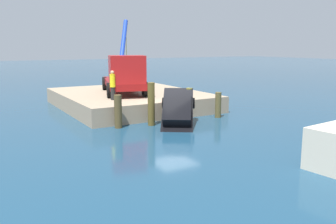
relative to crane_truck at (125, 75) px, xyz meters
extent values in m
plane|color=navy|center=(5.30, 0.82, -2.45)|extent=(200.00, 200.00, 0.00)
cube|color=gray|center=(-1.07, 0.82, -1.89)|extent=(11.29, 9.54, 1.11)
cube|color=maroon|center=(-0.79, 0.21, -0.61)|extent=(6.88, 4.08, 0.45)
cube|color=#AF1919|center=(1.45, -0.44, 0.52)|extent=(2.38, 2.68, 1.80)
cylinder|color=black|center=(1.71, 0.71, -0.84)|extent=(1.04, 0.57, 1.00)
cylinder|color=black|center=(1.05, -1.56, -0.84)|extent=(1.04, 0.57, 1.00)
cylinder|color=black|center=(-2.64, 1.98, -0.84)|extent=(1.04, 0.57, 1.00)
cylinder|color=black|center=(-3.30, -0.29, -0.84)|extent=(1.04, 0.57, 1.00)
cylinder|color=#1938A5|center=(-4.17, 1.70, 2.06)|extent=(3.45, 2.34, 4.32)
cube|color=#1938A5|center=(-2.66, 0.75, -0.14)|extent=(1.00, 1.00, 0.50)
cylinder|color=#4C4C19|center=(-5.69, 2.65, 1.56)|extent=(0.04, 0.04, 5.08)
cylinder|color=black|center=(2.01, -1.69, -0.93)|extent=(0.28, 0.28, 0.81)
cylinder|color=yellow|center=(2.01, -1.69, -0.12)|extent=(0.34, 0.34, 0.81)
sphere|color=tan|center=(2.01, -1.69, 0.40)|extent=(0.23, 0.23, 0.23)
cube|color=black|center=(6.40, 0.41, -1.92)|extent=(4.30, 3.66, 2.94)
cube|color=black|center=(6.50, 0.34, -1.33)|extent=(2.79, 2.56, 1.78)
cylinder|color=black|center=(7.80, 0.51, -3.03)|extent=(0.86, 0.67, 0.89)
cylinder|color=black|center=(6.85, -0.92, -3.03)|extent=(0.86, 0.67, 0.89)
cylinder|color=black|center=(5.66, 1.94, -1.33)|extent=(0.86, 0.67, 0.89)
cylinder|color=black|center=(4.70, 0.51, -1.33)|extent=(0.86, 0.67, 0.89)
cylinder|color=#4E4023|center=(5.04, -2.60, -1.53)|extent=(0.42, 0.42, 1.84)
cylinder|color=brown|center=(5.36, -0.70, -1.22)|extent=(0.40, 0.40, 2.45)
cylinder|color=brown|center=(5.37, 1.86, -1.45)|extent=(0.37, 0.37, 1.99)
cylinder|color=brown|center=(5.42, 4.02, -1.64)|extent=(0.39, 0.39, 1.61)
camera|label=1|loc=(23.37, -10.01, 2.05)|focal=38.72mm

